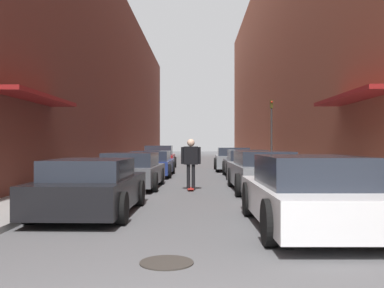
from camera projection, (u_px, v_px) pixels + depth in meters
name	position (u px, v px, depth m)	size (l,w,h in m)	color
ground	(196.00, 170.00, 24.91)	(120.96, 120.96, 0.00)	#515154
curb_strip_left	(138.00, 164.00, 30.46)	(1.80, 54.98, 0.12)	gray
curb_strip_right	(255.00, 165.00, 30.35)	(1.80, 54.98, 0.12)	gray
building_row_left	(98.00, 81.00, 30.50)	(4.90, 54.98, 12.00)	brown
building_row_right	(296.00, 59.00, 30.30)	(4.90, 54.98, 15.19)	brown
parked_car_left_0	(92.00, 187.00, 9.34)	(1.95, 4.07, 1.21)	black
parked_car_left_1	(132.00, 171.00, 14.84)	(2.02, 4.11, 1.23)	#515459
parked_car_left_2	(152.00, 164.00, 20.39)	(2.00, 4.69, 1.20)	navy
parked_car_left_3	(159.00, 158.00, 26.29)	(1.93, 4.19, 1.43)	maroon
parked_car_right_0	(307.00, 194.00, 7.69)	(1.99, 4.42, 1.33)	silver
parked_car_right_1	(262.00, 172.00, 13.79)	(1.97, 4.77, 1.30)	gray
parked_car_right_2	(246.00, 164.00, 19.52)	(1.97, 4.41, 1.26)	#515459
parked_car_right_3	(233.00, 159.00, 24.38)	(2.07, 3.99, 1.32)	gray
skateboarder	(191.00, 159.00, 14.11)	(0.65, 0.78, 1.70)	#B2231E
manhole_cover	(167.00, 263.00, 5.51)	(0.70, 0.70, 0.02)	#332D28
traffic_light	(272.00, 127.00, 23.67)	(0.16, 0.22, 3.85)	#2D2D2D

